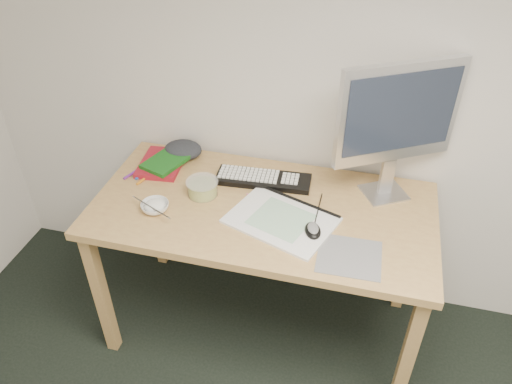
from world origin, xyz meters
TOP-DOWN VIEW (x-y plane):
  - desk at (-0.31, 1.43)m, footprint 1.40×0.70m
  - mousepad at (0.07, 1.22)m, footprint 0.24×0.22m
  - sketchpad at (-0.21, 1.36)m, footprint 0.47×0.40m
  - keyboard at (-0.35, 1.60)m, footprint 0.42×0.16m
  - monitor at (0.17, 1.65)m, footprint 0.45×0.29m
  - mouse at (-0.08, 1.31)m, footprint 0.09×0.11m
  - rice_bowl at (-0.72, 1.30)m, footprint 0.13×0.13m
  - chopsticks at (-0.72, 1.27)m, footprint 0.20×0.11m
  - fruit_tub at (-0.57, 1.45)m, footprint 0.15×0.15m
  - book_red at (-0.83, 1.61)m, footprint 0.21×0.26m
  - book_green at (-0.80, 1.60)m, footprint 0.20×0.23m
  - cloth_lump at (-0.76, 1.71)m, footprint 0.18×0.16m
  - pencil_pink at (-0.31, 1.46)m, footprint 0.16×0.06m
  - pencil_tan at (-0.27, 1.51)m, footprint 0.12×0.13m
  - pencil_black at (-0.26, 1.50)m, footprint 0.19×0.04m
  - marker_blue at (-0.86, 1.53)m, footprint 0.08×0.11m
  - marker_orange at (-0.85, 1.50)m, footprint 0.04×0.12m
  - marker_purple at (-0.92, 1.52)m, footprint 0.06×0.13m

SIDE VIEW (x-z plane):
  - desk at x=-0.31m, z-range 0.29..1.04m
  - mousepad at x=0.07m, z-range 0.75..0.75m
  - pencil_pink at x=-0.31m, z-range 0.75..0.76m
  - pencil_tan at x=-0.27m, z-range 0.75..0.76m
  - pencil_black at x=-0.26m, z-range 0.75..0.76m
  - marker_orange at x=-0.85m, z-range 0.75..0.76m
  - sketchpad at x=-0.21m, z-range 0.75..0.76m
  - marker_blue at x=-0.86m, z-range 0.75..0.76m
  - marker_purple at x=-0.92m, z-range 0.75..0.76m
  - keyboard at x=-0.35m, z-range 0.75..0.77m
  - book_red at x=-0.83m, z-range 0.75..0.77m
  - rice_bowl at x=-0.72m, z-range 0.75..0.79m
  - mouse at x=-0.08m, z-range 0.76..0.79m
  - cloth_lump at x=-0.76m, z-range 0.75..0.81m
  - fruit_tub at x=-0.57m, z-range 0.75..0.82m
  - book_green at x=-0.80m, z-range 0.77..0.79m
  - chopsticks at x=-0.72m, z-range 0.78..0.80m
  - monitor at x=0.17m, z-range 0.82..1.41m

